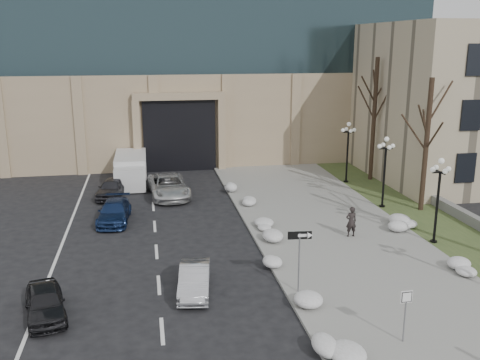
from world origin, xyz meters
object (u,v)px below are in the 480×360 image
at_px(car_a, 45,302).
at_px(pedestrian, 351,222).
at_px(car_e, 112,188).
at_px(lamppost_b, 439,189).
at_px(car_b, 194,279).
at_px(one_way_sign, 304,243).
at_px(lamppost_c, 385,163).
at_px(car_d, 169,186).
at_px(box_truck, 131,170).
at_px(lamppost_d, 348,144).
at_px(keep_sign, 406,305).
at_px(car_c, 114,212).

relative_size(car_a, pedestrian, 2.12).
distance_m(car_e, lamppost_b, 21.58).
relative_size(car_b, one_way_sign, 1.29).
distance_m(car_b, one_way_sign, 5.00).
xyz_separation_m(one_way_sign, lamppost_c, (8.70, 10.95, 0.70)).
relative_size(car_d, pedestrian, 3.24).
relative_size(pedestrian, box_truck, 0.26).
relative_size(car_e, box_truck, 0.59).
distance_m(car_e, lamppost_c, 18.67).
height_order(car_b, car_e, car_e).
height_order(car_d, lamppost_c, lamppost_c).
xyz_separation_m(car_a, pedestrian, (15.19, 6.18, 0.36)).
distance_m(car_d, pedestrian, 13.89).
relative_size(car_d, lamppost_d, 1.17).
bearing_deg(car_d, keep_sign, -75.01).
relative_size(car_c, lamppost_b, 0.91).
height_order(pedestrian, one_way_sign, one_way_sign).
bearing_deg(lamppost_d, box_truck, 169.47).
bearing_deg(car_c, car_a, -96.25).
distance_m(one_way_sign, lamppost_b, 9.80).
distance_m(car_b, car_e, 16.34).
distance_m(pedestrian, lamppost_c, 6.73).
height_order(pedestrian, lamppost_d, lamppost_d).
xyz_separation_m(car_b, one_way_sign, (4.58, -0.96, 1.76)).
distance_m(pedestrian, one_way_sign, 7.72).
bearing_deg(lamppost_c, car_b, -143.03).
relative_size(one_way_sign, lamppost_b, 0.60).
bearing_deg(keep_sign, pedestrian, 76.25).
xyz_separation_m(car_c, one_way_sign, (8.47, -11.24, 1.74)).
xyz_separation_m(car_a, lamppost_c, (19.30, 11.08, 2.45)).
distance_m(box_truck, lamppost_b, 22.98).
bearing_deg(pedestrian, car_d, -48.71).
relative_size(keep_sign, lamppost_d, 0.44).
height_order(car_a, lamppost_b, lamppost_b).
bearing_deg(car_d, car_b, -93.29).
distance_m(car_e, box_truck, 4.00).
distance_m(car_c, lamppost_d, 18.42).
xyz_separation_m(car_e, box_truck, (1.26, 3.78, 0.36)).
bearing_deg(car_b, car_e, 113.15).
height_order(car_c, keep_sign, keep_sign).
bearing_deg(lamppost_d, car_c, -160.11).
xyz_separation_m(car_e, keep_sign, (11.33, -21.21, 0.88)).
relative_size(car_b, keep_sign, 1.76).
distance_m(keep_sign, lamppost_c, 16.74).
xyz_separation_m(box_truck, lamppost_d, (16.33, -3.04, 2.05)).
distance_m(car_b, car_c, 10.99).
bearing_deg(pedestrian, one_way_sign, 50.75).
distance_m(car_d, lamppost_c, 14.79).
relative_size(pedestrian, lamppost_c, 0.36).
height_order(car_a, one_way_sign, one_way_sign).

